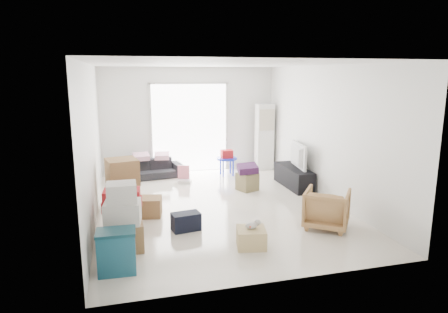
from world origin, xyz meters
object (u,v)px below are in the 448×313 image
ottoman (247,182)px  wood_crate (251,238)px  kids_table (227,157)px  storage_bins (117,251)px  tv_console (294,177)px  television (294,165)px  sofa (150,166)px  armchair (327,207)px  ac_tower (264,137)px

ottoman → wood_crate: ottoman is taller
kids_table → storage_bins: bearing=-121.0°
ottoman → wood_crate: 2.96m
tv_console → ottoman: (-1.10, 0.02, -0.04)m
ottoman → wood_crate: (-0.87, -2.83, -0.05)m
storage_bins → wood_crate: bearing=8.6°
television → storage_bins: 4.99m
television → kids_table: bearing=47.5°
ottoman → kids_table: (-0.09, 1.40, 0.27)m
ottoman → wood_crate: bearing=-107.1°
television → storage_bins: size_ratio=1.68×
storage_bins → wood_crate: 1.95m
sofa → tv_console: bearing=-36.0°
sofa → kids_table: bearing=-14.8°
ottoman → sofa: bearing=140.8°
tv_console → sofa: sofa is taller
ottoman → television: bearing=-1.1°
tv_console → armchair: armchair is taller
sofa → wood_crate: 4.59m
storage_bins → television: bearing=38.5°
tv_console → kids_table: (-1.19, 1.42, 0.24)m
television → ottoman: 1.15m
wood_crate → storage_bins: bearing=-171.4°
television → ottoman: (-1.10, 0.02, -0.33)m
ac_tower → ottoman: 2.17m
tv_console → kids_table: 1.87m
television → sofa: 3.51m
television → wood_crate: bearing=152.4°
ottoman → kids_table: 1.42m
storage_bins → ottoman: size_ratio=1.49×
storage_bins → ottoman: 4.19m
sofa → ac_tower: bearing=-5.2°
television → ottoman: bearing=96.3°
ac_tower → television: bearing=-88.4°
storage_bins → ottoman: storage_bins is taller
sofa → wood_crate: size_ratio=3.70×
storage_bins → kids_table: 5.27m
television → wood_crate: (-1.97, -2.81, -0.38)m
ac_tower → armchair: (-0.46, -4.19, -0.52)m
storage_bins → wood_crate: storage_bins is taller
ac_tower → armchair: ac_tower is taller
tv_console → armchair: bearing=-102.0°
sofa → storage_bins: (-0.81, -4.74, -0.02)m
armchair → ottoman: 2.50m
storage_bins → wood_crate: size_ratio=1.36×
tv_console → sofa: bearing=152.0°
tv_console → sofa: 3.50m
ac_tower → wood_crate: (-1.92, -4.60, -0.73)m
storage_bins → ottoman: bearing=48.1°
armchair → wood_crate: (-1.46, -0.41, -0.22)m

